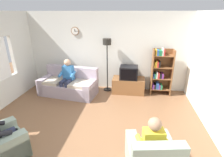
% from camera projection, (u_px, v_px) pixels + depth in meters
% --- Properties ---
extents(ground_plane, '(12.00, 12.00, 0.00)m').
position_uv_depth(ground_plane, '(89.00, 130.00, 4.09)').
color(ground_plane, brown).
extents(back_wall_assembly, '(6.20, 0.17, 2.70)m').
position_uv_depth(back_wall_assembly, '(107.00, 52.00, 6.06)').
color(back_wall_assembly, silver).
rests_on(back_wall_assembly, ground_plane).
extents(couch, '(2.00, 1.13, 0.90)m').
position_uv_depth(couch, '(69.00, 85.00, 5.85)').
color(couch, '#A899A8').
rests_on(couch, ground_plane).
extents(tv_stand, '(1.10, 0.56, 0.53)m').
position_uv_depth(tv_stand, '(128.00, 85.00, 5.97)').
color(tv_stand, brown).
rests_on(tv_stand, ground_plane).
extents(tv, '(0.60, 0.49, 0.44)m').
position_uv_depth(tv, '(129.00, 72.00, 5.77)').
color(tv, black).
rests_on(tv, tv_stand).
extents(bookshelf, '(0.68, 0.36, 1.59)m').
position_uv_depth(bookshelf, '(160.00, 72.00, 5.71)').
color(bookshelf, brown).
rests_on(bookshelf, ground_plane).
extents(floor_lamp, '(0.28, 0.28, 1.85)m').
position_uv_depth(floor_lamp, '(107.00, 51.00, 5.73)').
color(floor_lamp, black).
rests_on(floor_lamp, ground_plane).
extents(person_on_couch, '(0.55, 0.57, 1.24)m').
position_uv_depth(person_on_couch, '(67.00, 76.00, 5.61)').
color(person_on_couch, '#3372B2').
rests_on(person_on_couch, ground_plane).
extents(person_in_right_armchair, '(0.56, 0.58, 1.12)m').
position_uv_depth(person_in_right_armchair, '(151.00, 141.00, 2.90)').
color(person_in_right_armchair, yellow).
rests_on(person_in_right_armchair, ground_plane).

